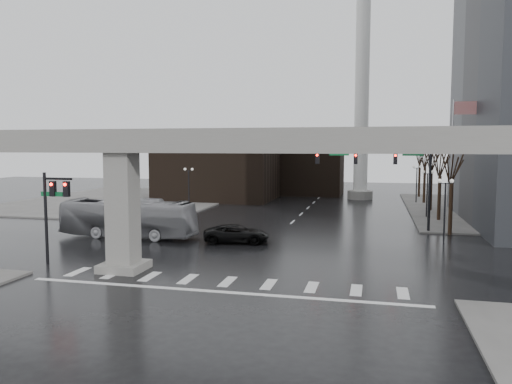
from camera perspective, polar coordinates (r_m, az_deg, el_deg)
ground at (r=29.81m, az=-2.71°, el=-9.70°), size 160.00×160.00×0.00m
sidewalk_nw at (r=72.58m, az=-14.62°, el=-0.91°), size 28.00×36.00×0.15m
elevated_guideway at (r=28.48m, az=-0.32°, el=3.62°), size 48.00×2.60×8.70m
building_far_left at (r=73.11m, az=-4.12°, el=3.16°), size 16.00×14.00×10.00m
building_far_mid at (r=80.37m, az=6.25°, el=2.62°), size 10.00×10.00×8.00m
smokestack at (r=73.90m, az=11.99°, el=9.56°), size 3.60×3.60×30.00m
signal_mast_arm at (r=46.50m, az=14.62°, el=2.81°), size 12.12×0.43×8.00m
signal_left_pole at (r=34.89m, az=-22.21°, el=-1.09°), size 2.30×0.30×6.00m
flagpole_assembly at (r=50.18m, az=21.83°, el=4.71°), size 2.06×0.12×12.00m
lamp_right_0 at (r=42.23m, az=20.80°, el=-0.81°), size 1.22×0.32×5.11m
lamp_right_1 at (r=56.08m, az=18.99°, el=0.68°), size 1.22×0.32×5.11m
lamp_right_2 at (r=70.00m, az=17.89°, el=1.57°), size 1.22×0.32×5.11m
lamp_left_0 at (r=47.08m, az=-13.84°, el=-0.02°), size 1.22×0.32×5.11m
lamp_left_1 at (r=59.83m, az=-7.70°, el=1.19°), size 1.22×0.32×5.11m
lamp_left_2 at (r=73.03m, az=-3.74°, el=1.96°), size 1.22×0.32×5.11m
tree_right_0 at (r=46.39m, az=21.41°, el=-1.16°), size 1.09×1.58×7.50m
tree_right_1 at (r=54.28m, az=20.25°, el=-0.17°), size 1.09×1.61×7.67m
tree_right_2 at (r=62.20m, az=19.39°, el=0.58°), size 1.10×1.63×7.85m
tree_right_3 at (r=70.13m, az=18.72°, el=1.15°), size 1.11×1.66×8.02m
tree_right_4 at (r=78.08m, az=18.19°, el=1.61°), size 1.12×1.69×8.19m
pickup_truck at (r=39.95m, az=-2.22°, el=-4.78°), size 5.56×3.29×1.45m
city_bus at (r=43.41m, az=-14.42°, el=-2.92°), size 11.77×3.06×3.26m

